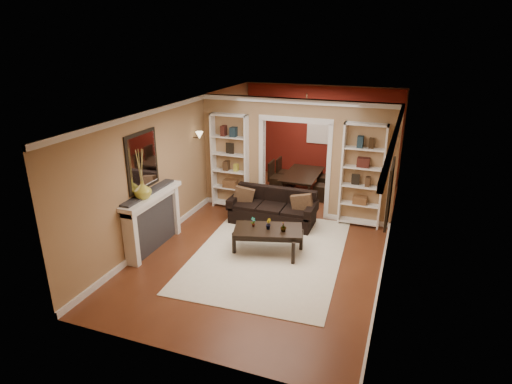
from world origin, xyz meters
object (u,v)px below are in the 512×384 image
at_px(sofa, 272,207).
at_px(fireplace, 154,221).
at_px(coffee_table, 268,240).
at_px(bookshelf_left, 230,162).
at_px(bookshelf_right, 362,176).
at_px(dining_table, 303,184).

bearing_deg(sofa, fireplace, -132.79).
bearing_deg(coffee_table, bookshelf_left, 114.16).
xyz_separation_m(bookshelf_right, dining_table, (-1.66, 1.51, -0.87)).
bearing_deg(fireplace, bookshelf_left, 77.95).
height_order(bookshelf_left, bookshelf_right, same).
height_order(bookshelf_right, dining_table, bookshelf_right).
distance_m(bookshelf_left, fireplace, 2.65).
relative_size(coffee_table, dining_table, 0.82).
xyz_separation_m(sofa, dining_table, (0.18, 2.09, -0.10)).
relative_size(coffee_table, bookshelf_left, 0.57).
xyz_separation_m(sofa, bookshelf_right, (1.83, 0.58, 0.77)).
height_order(coffee_table, bookshelf_left, bookshelf_left).
bearing_deg(dining_table, fireplace, 153.85).
bearing_deg(bookshelf_right, bookshelf_left, 180.00).
xyz_separation_m(coffee_table, fireplace, (-2.15, -0.62, 0.33)).
bearing_deg(bookshelf_left, coffee_table, -49.84).
bearing_deg(fireplace, bookshelf_right, 34.80).
bearing_deg(coffee_table, bookshelf_right, 36.11).
xyz_separation_m(bookshelf_left, bookshelf_right, (3.10, 0.00, 0.00)).
bearing_deg(fireplace, dining_table, 63.85).
bearing_deg(fireplace, sofa, 47.21).
bearing_deg(sofa, bookshelf_right, 17.54).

